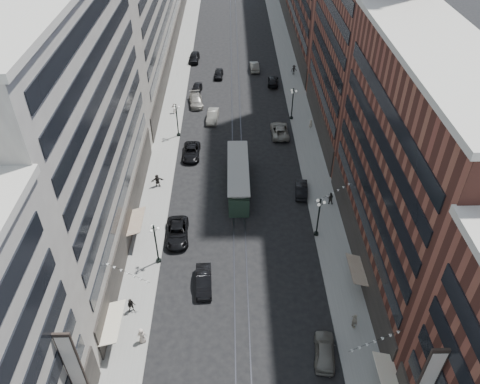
{
  "coord_description": "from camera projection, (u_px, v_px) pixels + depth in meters",
  "views": [
    {
      "loc": [
        -0.76,
        -8.64,
        39.05
      ],
      "look_at": [
        0.1,
        34.3,
        5.0
      ],
      "focal_mm": 35.0,
      "sensor_mm": 36.0,
      "label": 1
    }
  ],
  "objects": [
    {
      "name": "sidewalk_east",
      "position": [
        295.0,
        92.0,
        86.01
      ],
      "size": [
        4.0,
        180.0,
        0.15
      ],
      "primitive_type": "cube",
      "color": "gray",
      "rests_on": "ground"
    },
    {
      "name": "streetcar",
      "position": [
        238.0,
        178.0,
        62.63
      ],
      "size": [
        2.8,
        12.64,
        3.5
      ],
      "color": "#273E2F",
      "rests_on": "ground"
    },
    {
      "name": "car_9",
      "position": [
        194.0,
        57.0,
        96.62
      ],
      "size": [
        2.28,
        5.13,
        1.71
      ],
      "primitive_type": "imported",
      "rotation": [
        0.0,
        0.0,
        -0.05
      ],
      "color": "black",
      "rests_on": "ground"
    },
    {
      "name": "car_13",
      "position": [
        219.0,
        74.0,
        90.65
      ],
      "size": [
        1.91,
        4.21,
        1.4
      ],
      "primitive_type": "imported",
      "rotation": [
        0.0,
        0.0,
        -0.06
      ],
      "color": "black",
      "rests_on": "ground"
    },
    {
      "name": "rail_west",
      "position": [
        232.0,
        93.0,
        85.86
      ],
      "size": [
        0.12,
        180.0,
        0.02
      ],
      "primitive_type": "cube",
      "color": "#2D2D33",
      "rests_on": "ground"
    },
    {
      "name": "pedestrian_6",
      "position": [
        174.0,
        108.0,
        79.14
      ],
      "size": [
        1.12,
        0.77,
        1.75
      ],
      "primitive_type": "imported",
      "rotation": [
        0.0,
        0.0,
        2.81
      ],
      "color": "#B2A393",
      "rests_on": "sidewalk_west"
    },
    {
      "name": "car_10",
      "position": [
        301.0,
        189.0,
        62.17
      ],
      "size": [
        2.03,
        4.56,
        1.45
      ],
      "primitive_type": "imported",
      "rotation": [
        0.0,
        0.0,
        3.03
      ],
      "color": "black",
      "rests_on": "ground"
    },
    {
      "name": "rail_east",
      "position": [
        239.0,
        93.0,
        85.88
      ],
      "size": [
        0.12,
        180.0,
        0.02
      ],
      "primitive_type": "cube",
      "color": "#2D2D33",
      "rests_on": "ground"
    },
    {
      "name": "pedestrian_1",
      "position": [
        142.0,
        335.0,
        44.07
      ],
      "size": [
        0.91,
        0.53,
        1.82
      ],
      "primitive_type": "imported",
      "rotation": [
        0.0,
        0.0,
        3.2
      ],
      "color": "#C1B1A0",
      "rests_on": "sidewalk_west"
    },
    {
      "name": "pedestrian_2",
      "position": [
        131.0,
        305.0,
        46.84
      ],
      "size": [
        0.89,
        0.55,
        1.75
      ],
      "primitive_type": "imported",
      "rotation": [
        0.0,
        0.0,
        0.1
      ],
      "color": "black",
      "rests_on": "sidewalk_west"
    },
    {
      "name": "building_east_mid",
      "position": [
        413.0,
        174.0,
        45.79
      ],
      "size": [
        8.0,
        30.0,
        24.0
      ],
      "primitive_type": "cube",
      "color": "brown",
      "rests_on": "ground"
    },
    {
      "name": "car_2",
      "position": [
        177.0,
        233.0,
        55.5
      ],
      "size": [
        2.91,
        5.78,
        1.57
      ],
      "primitive_type": "imported",
      "rotation": [
        0.0,
        0.0,
        0.06
      ],
      "color": "black",
      "rests_on": "ground"
    },
    {
      "name": "pedestrian_5",
      "position": [
        157.0,
        180.0,
        63.13
      ],
      "size": [
        1.75,
        0.91,
        1.81
      ],
      "primitive_type": "imported",
      "rotation": [
        0.0,
        0.0,
        0.27
      ],
      "color": "black",
      "rests_on": "sidewalk_west"
    },
    {
      "name": "car_5",
      "position": [
        204.0,
        281.0,
        49.67
      ],
      "size": [
        1.88,
        4.8,
        1.56
      ],
      "primitive_type": "imported",
      "rotation": [
        0.0,
        0.0,
        0.05
      ],
      "color": "black",
      "rests_on": "ground"
    },
    {
      "name": "pedestrian_7",
      "position": [
        330.0,
        198.0,
        60.18
      ],
      "size": [
        0.96,
        0.65,
        1.8
      ],
      "primitive_type": "imported",
      "rotation": [
        0.0,
        0.0,
        2.93
      ],
      "color": "black",
      "rests_on": "sidewalk_east"
    },
    {
      "name": "car_12",
      "position": [
        273.0,
        81.0,
        88.13
      ],
      "size": [
        2.41,
        4.98,
        1.4
      ],
      "primitive_type": "imported",
      "rotation": [
        0.0,
        0.0,
        3.05
      ],
      "color": "black",
      "rests_on": "ground"
    },
    {
      "name": "car_8",
      "position": [
        196.0,
        100.0,
        81.83
      ],
      "size": [
        2.91,
        5.64,
        1.56
      ],
      "primitive_type": "imported",
      "rotation": [
        0.0,
        0.0,
        0.14
      ],
      "color": "slate",
      "rests_on": "ground"
    },
    {
      "name": "sidewalk_west",
      "position": [
        176.0,
        93.0,
        85.66
      ],
      "size": [
        4.0,
        180.0,
        0.15
      ],
      "primitive_type": "cube",
      "color": "gray",
      "rests_on": "ground"
    },
    {
      "name": "car_7",
      "position": [
        191.0,
        152.0,
        69.18
      ],
      "size": [
        2.49,
        5.32,
        1.47
      ],
      "primitive_type": "imported",
      "rotation": [
        0.0,
        0.0,
        -0.01
      ],
      "color": "black",
      "rests_on": "ground"
    },
    {
      "name": "pedestrian_9",
      "position": [
        294.0,
        70.0,
        91.26
      ],
      "size": [
        1.3,
        0.85,
        1.86
      ],
      "primitive_type": "imported",
      "rotation": [
        0.0,
        0.0,
        0.32
      ],
      "color": "black",
      "rests_on": "sidewalk_east"
    },
    {
      "name": "pedestrian_4",
      "position": [
        354.0,
        321.0,
        45.31
      ],
      "size": [
        0.7,
        1.16,
        1.86
      ],
      "primitive_type": "imported",
      "rotation": [
        0.0,
        0.0,
        1.77
      ],
      "color": "#ACA38E",
      "rests_on": "sidewalk_east"
    },
    {
      "name": "car_extra_0",
      "position": [
        197.0,
        89.0,
        85.54
      ],
      "size": [
        2.18,
        4.47,
        1.47
      ],
      "primitive_type": "imported",
      "rotation": [
        0.0,
        0.0,
        -0.11
      ],
      "color": "black",
      "rests_on": "ground"
    },
    {
      "name": "car_14",
      "position": [
        254.0,
        66.0,
        93.25
      ],
      "size": [
        1.82,
        4.82,
        1.57
      ],
      "primitive_type": "imported",
      "rotation": [
        0.0,
        0.0,
        3.18
      ],
      "color": "#67665C",
      "rests_on": "ground"
    },
    {
      "name": "car_11",
      "position": [
        280.0,
        130.0,
        73.9
      ],
      "size": [
        2.71,
        5.75,
        1.59
      ],
      "primitive_type": "imported",
      "rotation": [
        0.0,
        0.0,
        3.15
      ],
      "color": "gray",
      "rests_on": "ground"
    },
    {
      "name": "lamppost_sw_far",
      "position": [
        156.0,
        243.0,
        50.91
      ],
      "size": [
        1.03,
        1.14,
        5.52
      ],
      "color": "black",
      "rests_on": "sidewalk_west"
    },
    {
      "name": "pedestrian_8",
      "position": [
        311.0,
        124.0,
        75.1
      ],
      "size": [
        0.59,
        0.39,
        1.62
      ],
      "primitive_type": "imported",
      "rotation": [
        0.0,
        0.0,
        3.14
      ],
      "color": "beige",
      "rests_on": "sidewalk_east"
    },
    {
      "name": "ground",
      "position": [
        236.0,
        120.0,
        78.05
      ],
      "size": [
        220.0,
        220.0,
        0.0
      ],
      "primitive_type": "plane",
      "color": "black",
      "rests_on": "ground"
    },
    {
      "name": "building_west_mid",
      "position": [
        74.0,
        133.0,
        47.93
      ],
      "size": [
        8.0,
        36.0,
        28.0
      ],
      "primitive_type": "cube",
      "color": "#ABA698",
      "rests_on": "ground"
    },
    {
      "name": "car_extra_1",
      "position": [
        213.0,
        116.0,
        77.47
      ],
      "size": [
        2.1,
        4.97,
        1.6
      ],
      "primitive_type": "imported",
      "rotation": [
        0.0,
        0.0,
        -0.09
      ],
      "color": "gray",
      "rests_on": "ground"
    },
    {
      "name": "lamppost_sw_mid",
      "position": [
        177.0,
        119.0,
        72.06
      ],
      "size": [
        1.03,
        1.14,
        5.52
      ],
      "color": "black",
      "rests_on": "sidewalk_west"
    },
    {
      "name": "car_4",
      "position": [
        325.0,
        351.0,
        43.09
      ],
      "size": [
        2.49,
        4.84,
        1.58
      ],
      "primitive_type": "imported",
      "rotation": [
        0.0,
        0.0,
        3.0
      ],
      "color": "#68665C",
      "rests_on": "ground"
    },
    {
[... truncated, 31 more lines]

